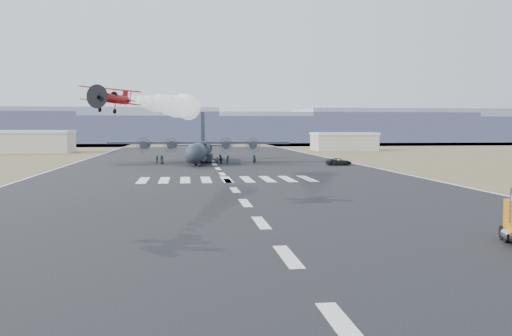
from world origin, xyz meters
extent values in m
plane|color=black|center=(0.00, 0.00, 0.00)|extent=(500.00, 500.00, 0.00)
cube|color=olive|center=(0.00, 230.00, 0.00)|extent=(500.00, 80.00, 0.00)
cube|color=gray|center=(-65.00, 260.00, 8.50)|extent=(150.00, 50.00, 17.00)
cube|color=gray|center=(0.00, 260.00, 6.50)|extent=(150.00, 50.00, 13.00)
cube|color=gray|center=(65.00, 260.00, 7.50)|extent=(150.00, 50.00, 15.00)
cube|color=gray|center=(130.00, 260.00, 8.50)|extent=(150.00, 50.00, 17.00)
cube|color=#A4A192|center=(-52.00, 145.00, 3.00)|extent=(24.00, 14.00, 6.00)
cube|color=beige|center=(-52.00, 145.00, 6.30)|extent=(24.50, 14.50, 0.80)
cube|color=#A4A192|center=(46.00, 150.00, 2.60)|extent=(20.00, 12.00, 5.20)
cube|color=beige|center=(46.00, 150.00, 5.50)|extent=(20.50, 12.50, 0.80)
cylinder|color=black|center=(15.12, 2.25, 0.49)|extent=(0.60, 1.03, 0.97)
cylinder|color=black|center=(15.35, 3.11, 0.49)|extent=(0.60, 1.03, 0.97)
cylinder|color=red|center=(-12.59, 21.67, 10.27)|extent=(1.83, 4.91, 0.87)
sphere|color=black|center=(-12.55, 21.86, 10.61)|extent=(0.68, 0.68, 0.68)
cylinder|color=black|center=(-13.06, 19.40, 10.27)|extent=(1.06, 0.76, 0.97)
cylinder|color=black|center=(-13.13, 19.07, 10.27)|extent=(2.09, 0.46, 2.13)
cube|color=red|center=(-12.66, 21.30, 9.93)|extent=(5.85, 2.12, 0.70)
cube|color=red|center=(-12.72, 21.01, 11.09)|extent=(6.04, 2.16, 0.72)
cube|color=red|center=(-12.13, 23.85, 10.75)|extent=(0.27, 0.87, 0.97)
cube|color=red|center=(-12.13, 23.85, 10.27)|extent=(2.03, 1.06, 0.08)
cylinder|color=black|center=(-13.50, 21.07, 9.11)|extent=(0.20, 0.44, 0.43)
cylinder|color=black|center=(-11.99, 20.76, 9.11)|extent=(0.20, 0.44, 0.43)
sphere|color=white|center=(-12.09, 24.04, 10.27)|extent=(0.68, 0.68, 0.68)
sphere|color=white|center=(-11.62, 26.31, 10.30)|extent=(0.90, 0.90, 0.90)
sphere|color=white|center=(-11.15, 28.58, 10.33)|extent=(1.12, 1.12, 1.12)
sphere|color=white|center=(-10.68, 30.85, 10.36)|extent=(1.34, 1.34, 1.34)
sphere|color=white|center=(-10.20, 33.12, 10.39)|extent=(1.56, 1.56, 1.56)
sphere|color=white|center=(-9.73, 35.39, 10.41)|extent=(1.78, 1.78, 1.78)
sphere|color=white|center=(-9.26, 37.66, 10.44)|extent=(2.00, 2.00, 2.00)
sphere|color=white|center=(-8.79, 39.93, 10.47)|extent=(2.22, 2.22, 2.22)
sphere|color=white|center=(-8.32, 42.20, 10.50)|extent=(2.44, 2.44, 2.44)
sphere|color=white|center=(-7.84, 44.47, 10.53)|extent=(2.66, 2.66, 2.66)
sphere|color=white|center=(-7.37, 46.74, 10.56)|extent=(2.88, 2.88, 2.88)
sphere|color=white|center=(-6.90, 49.01, 10.59)|extent=(3.10, 3.10, 3.10)
sphere|color=white|center=(-6.43, 51.28, 10.62)|extent=(3.33, 3.33, 3.33)
sphere|color=white|center=(-5.96, 53.55, 10.65)|extent=(3.55, 3.55, 3.55)
sphere|color=white|center=(-5.48, 55.82, 10.67)|extent=(3.77, 3.77, 3.77)
cylinder|color=#232A34|center=(-2.87, 91.07, 2.50)|extent=(6.39, 27.13, 3.84)
sphere|color=#232A34|center=(-4.15, 77.68, 2.50)|extent=(3.84, 3.84, 3.84)
cone|color=#232A34|center=(-1.59, 104.45, 2.50)|extent=(4.37, 6.10, 3.84)
cube|color=#232A34|center=(-2.96, 90.11, 4.32)|extent=(38.62, 7.68, 0.48)
cylinder|color=#232A34|center=(-14.48, 90.73, 3.84)|extent=(2.07, 3.80, 1.73)
cylinder|color=#3F3F44|center=(-14.66, 88.82, 3.84)|extent=(3.25, 0.36, 3.26)
cylinder|color=#232A34|center=(-8.74, 90.18, 3.84)|extent=(2.07, 3.80, 1.73)
cylinder|color=#3F3F44|center=(-8.92, 88.27, 3.84)|extent=(3.25, 0.36, 3.26)
cylinder|color=#232A34|center=(2.73, 89.08, 3.84)|extent=(2.07, 3.80, 1.73)
cylinder|color=#3F3F44|center=(2.54, 87.17, 3.84)|extent=(3.25, 0.36, 3.26)
cylinder|color=#232A34|center=(8.46, 88.53, 3.84)|extent=(2.07, 3.80, 1.73)
cylinder|color=#3F3F44|center=(8.28, 86.62, 3.84)|extent=(3.25, 0.36, 3.26)
cube|color=#232A34|center=(-1.77, 102.53, 7.30)|extent=(0.99, 4.36, 7.68)
cube|color=#232A34|center=(-1.72, 103.01, 3.26)|extent=(13.66, 4.15, 0.34)
cube|color=#232A34|center=(-4.88, 92.22, 1.06)|extent=(1.70, 5.84, 1.54)
cylinder|color=black|center=(-4.88, 92.22, 0.53)|extent=(0.58, 1.10, 1.06)
cube|color=#232A34|center=(-0.68, 91.82, 1.06)|extent=(1.70, 5.84, 1.54)
cylinder|color=black|center=(-0.68, 91.82, 0.53)|extent=(0.58, 1.10, 1.06)
cylinder|color=black|center=(-3.88, 80.55, 0.43)|extent=(0.46, 0.90, 0.86)
imported|color=black|center=(24.63, 78.52, 0.72)|extent=(5.21, 2.48, 1.44)
imported|color=black|center=(0.55, 83.75, 0.79)|extent=(0.47, 0.58, 1.58)
imported|color=black|center=(1.34, 87.74, 0.94)|extent=(0.79, 1.03, 1.87)
imported|color=black|center=(2.84, 85.15, 0.88)|extent=(0.95, 1.25, 1.76)
imported|color=black|center=(-11.80, 87.74, 0.88)|extent=(0.70, 1.10, 1.75)
imported|color=black|center=(-10.81, 86.46, 0.93)|extent=(1.04, 0.81, 1.86)
imported|color=black|center=(1.36, 84.16, 0.82)|extent=(1.29, 1.51, 1.63)
imported|color=black|center=(8.34, 85.95, 0.87)|extent=(0.80, 0.82, 1.75)
imported|color=black|center=(8.70, 88.18, 0.81)|extent=(0.92, 0.88, 1.62)
camera|label=1|loc=(-5.96, -32.62, 7.61)|focal=40.00mm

